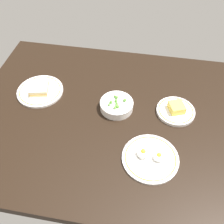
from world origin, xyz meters
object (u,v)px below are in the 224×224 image
(bowl_peas, at_px, (117,105))
(plate_cheese, at_px, (176,110))
(plate_sandwich, at_px, (40,90))
(plate_eggs, at_px, (150,158))

(bowl_peas, height_order, plate_cheese, bowl_peas)
(bowl_peas, distance_m, plate_cheese, 0.27)
(plate_cheese, distance_m, plate_sandwich, 0.64)
(bowl_peas, xyz_separation_m, plate_sandwich, (-0.38, 0.04, -0.01))
(bowl_peas, bearing_deg, plate_eggs, -54.22)
(bowl_peas, relative_size, plate_cheese, 0.88)
(plate_eggs, relative_size, plate_cheese, 1.29)
(bowl_peas, distance_m, plate_sandwich, 0.38)
(plate_eggs, xyz_separation_m, plate_cheese, (0.09, 0.26, 0.00))
(plate_eggs, distance_m, plate_sandwich, 0.62)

